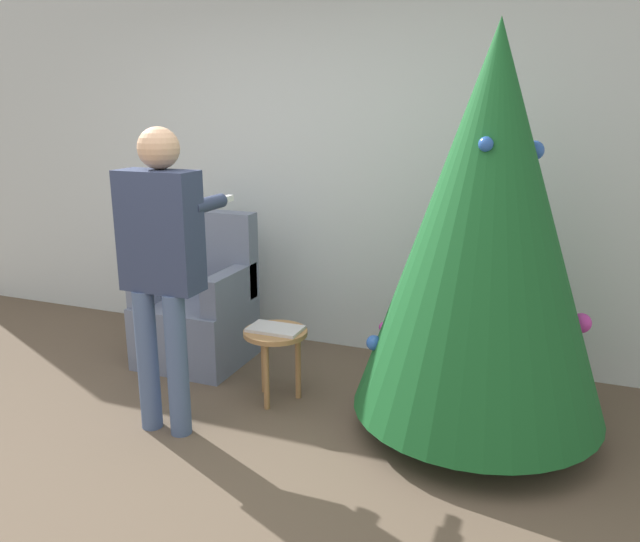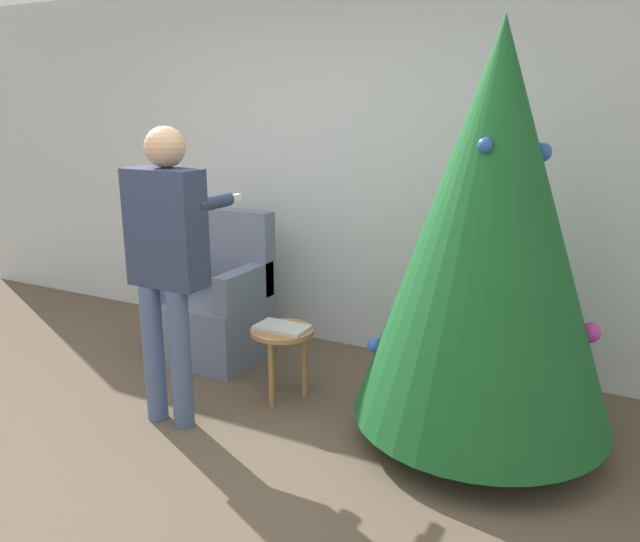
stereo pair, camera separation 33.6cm
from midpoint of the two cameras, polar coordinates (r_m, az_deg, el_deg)
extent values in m
plane|color=brown|center=(3.32, -13.83, -18.71)|extent=(14.00, 14.00, 0.00)
cube|color=silver|center=(4.69, 3.40, 9.22)|extent=(8.00, 0.06, 2.70)
cylinder|color=brown|center=(3.75, 16.71, -13.44)|extent=(0.10, 0.10, 0.15)
cone|color=#195B28|center=(3.38, 18.13, 3.55)|extent=(1.39, 1.39, 2.10)
sphere|color=white|center=(3.53, 21.03, 9.56)|extent=(0.08, 0.08, 0.08)
sphere|color=#2856B2|center=(3.42, 22.34, 10.01)|extent=(0.10, 0.10, 0.10)
sphere|color=#2856B2|center=(3.12, 17.94, 10.88)|extent=(0.07, 0.07, 0.07)
sphere|color=#B23399|center=(3.60, 25.97, -5.13)|extent=(0.11, 0.11, 0.11)
sphere|color=#B23399|center=(3.78, 8.96, -5.36)|extent=(0.07, 0.07, 0.07)
sphere|color=#2856B2|center=(3.54, 7.78, -6.76)|extent=(0.09, 0.09, 0.09)
cube|color=slate|center=(4.65, -7.76, -5.18)|extent=(0.71, 0.65, 0.45)
cube|color=slate|center=(4.70, -6.20, 1.91)|extent=(0.71, 0.14, 0.62)
cube|color=slate|center=(4.71, -10.86, -0.51)|extent=(0.12, 0.59, 0.26)
cube|color=slate|center=(4.38, -4.74, -1.47)|extent=(0.12, 0.59, 0.26)
cylinder|color=#475B84|center=(3.75, -12.48, -7.43)|extent=(0.12, 0.12, 0.83)
cylinder|color=#475B84|center=(3.63, -10.04, -8.05)|extent=(0.12, 0.12, 0.83)
cube|color=#2D3856|center=(3.52, -11.29, 3.83)|extent=(0.44, 0.20, 0.66)
sphere|color=tan|center=(3.49, -11.29, 11.05)|extent=(0.22, 0.22, 0.22)
cylinder|color=#2D3856|center=(3.76, -11.85, 6.54)|extent=(0.08, 0.30, 0.08)
cylinder|color=#2D3856|center=(3.53, -7.07, 6.22)|extent=(0.08, 0.30, 0.08)
cube|color=white|center=(3.69, -5.40, 6.64)|extent=(0.04, 0.14, 0.04)
cylinder|color=#A37547|center=(3.90, -1.00, -5.56)|extent=(0.40, 0.40, 0.03)
cylinder|color=#A37547|center=(3.88, -1.98, -9.43)|extent=(0.04, 0.04, 0.44)
cylinder|color=#A37547|center=(4.00, 1.04, -8.66)|extent=(0.04, 0.04, 0.44)
cylinder|color=#A37547|center=(4.10, -2.02, -8.03)|extent=(0.04, 0.04, 0.44)
cube|color=silver|center=(3.89, -1.00, -5.22)|extent=(0.33, 0.20, 0.02)
camera|label=1|loc=(0.17, -87.14, 0.77)|focal=35.00mm
camera|label=2|loc=(0.17, 92.86, -0.77)|focal=35.00mm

